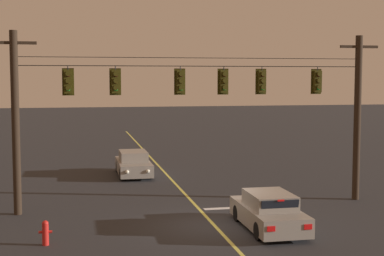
{
  "coord_description": "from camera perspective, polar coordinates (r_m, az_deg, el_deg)",
  "views": [
    {
      "loc": [
        -5.05,
        -20.81,
        5.58
      ],
      "look_at": [
        0.0,
        4.3,
        3.34
      ],
      "focal_mm": 53.89,
      "sensor_mm": 36.0,
      "label": 1
    }
  ],
  "objects": [
    {
      "name": "ground_plane",
      "position": [
        22.13,
        2.22,
        -9.61
      ],
      "size": [
        180.0,
        180.0,
        0.0
      ],
      "primitive_type": "plane",
      "color": "#28282B"
    },
    {
      "name": "lane_centre_stripe",
      "position": [
        31.04,
        -1.83,
        -5.36
      ],
      "size": [
        0.14,
        60.0,
        0.01
      ],
      "primitive_type": "cube",
      "color": "#D1C64C",
      "rests_on": "ground"
    },
    {
      "name": "stop_bar_paint",
      "position": [
        25.14,
        5.02,
        -7.83
      ],
      "size": [
        3.4,
        0.36,
        0.01
      ],
      "primitive_type": "cube",
      "color": "silver",
      "rests_on": "ground"
    },
    {
      "name": "signal_span_assembly",
      "position": [
        24.69,
        0.46,
        1.06
      ],
      "size": [
        16.75,
        0.32,
        7.47
      ],
      "color": "#2D2116",
      "rests_on": "ground"
    },
    {
      "name": "traffic_light_leftmost",
      "position": [
        24.1,
        -12.17,
        4.5
      ],
      "size": [
        0.48,
        0.41,
        1.22
      ],
      "color": "black"
    },
    {
      "name": "traffic_light_left_inner",
      "position": [
        24.15,
        -7.58,
        4.57
      ],
      "size": [
        0.48,
        0.41,
        1.22
      ],
      "color": "black"
    },
    {
      "name": "traffic_light_centre",
      "position": [
        24.48,
        -1.16,
        4.62
      ],
      "size": [
        0.48,
        0.41,
        1.22
      ],
      "color": "black"
    },
    {
      "name": "traffic_light_right_inner",
      "position": [
        24.89,
        3.18,
        4.62
      ],
      "size": [
        0.48,
        0.41,
        1.22
      ],
      "color": "black"
    },
    {
      "name": "traffic_light_rightmost",
      "position": [
        25.38,
        6.94,
        4.59
      ],
      "size": [
        0.48,
        0.41,
        1.22
      ],
      "color": "black"
    },
    {
      "name": "traffic_light_far_right",
      "position": [
        26.3,
        12.32,
        4.53
      ],
      "size": [
        0.48,
        0.41,
        1.22
      ],
      "color": "black"
    },
    {
      "name": "car_waiting_near_lane",
      "position": [
        21.6,
        7.61,
        -8.24
      ],
      "size": [
        1.8,
        4.33,
        1.39
      ],
      "color": "gray",
      "rests_on": "ground"
    },
    {
      "name": "car_oncoming_lead",
      "position": [
        33.18,
        -5.81,
        -3.58
      ],
      "size": [
        1.8,
        4.42,
        1.39
      ],
      "color": "gray",
      "rests_on": "ground"
    },
    {
      "name": "fire_hydrant",
      "position": [
        20.1,
        -14.31,
        -9.96
      ],
      "size": [
        0.44,
        0.22,
        0.84
      ],
      "color": "red",
      "rests_on": "ground"
    }
  ]
}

